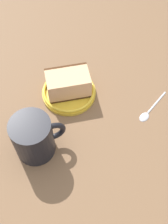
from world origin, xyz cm
name	(u,v)px	position (x,y,z in cm)	size (l,w,h in cm)	color
ground_plane	(72,123)	(0.00, 0.00, -1.25)	(118.04, 118.04, 2.50)	brown
small_plate	(69,92)	(-7.44, -2.93, 0.89)	(13.50, 13.50, 1.79)	yellow
cake_slice	(68,83)	(-7.68, -3.06, 3.96)	(10.52, 12.18, 5.83)	#472814
tea_mug	(34,137)	(9.00, -5.23, 5.31)	(9.05, 10.50, 10.40)	black
teaspoon	(148,112)	(-7.29, 17.28, 0.36)	(10.69, 5.69, 0.80)	silver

